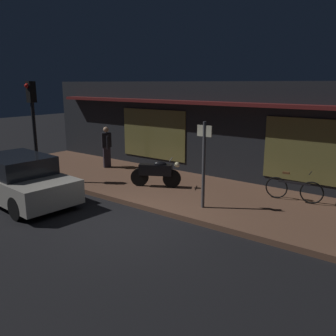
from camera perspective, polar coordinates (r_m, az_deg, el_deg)
The scene contains 9 objects.
ground_plane at distance 9.38m, azimuth -6.56°, elevation -8.83°, with size 60.00×60.00×0.00m, color black.
sidewalk_slab at distance 11.57m, azimuth 3.72°, elevation -4.00°, with size 18.00×4.00×0.15m, color brown.
storefront_building at distance 14.10m, azimuth 11.48°, elevation 6.13°, with size 18.00×3.30×3.60m.
motorcycle at distance 11.84m, azimuth -1.84°, elevation -0.69°, with size 1.56×0.94×0.97m.
bicycle_parked at distance 11.08m, azimuth 19.46°, elevation -3.21°, with size 1.65×0.42×0.91m.
person_photographer at distance 14.76m, azimuth -9.82°, elevation 3.46°, with size 0.57×0.44×1.67m.
sign_post at distance 9.69m, azimuth 5.76°, elevation 1.30°, with size 0.44×0.09×2.40m.
traffic_light_pole at distance 13.03m, azimuth -20.82°, elevation 7.92°, with size 0.24×0.33×3.60m.
parked_car_near at distance 11.68m, azimuth -22.77°, elevation -1.67°, with size 4.22×2.07×1.42m.
Camera 1 is at (6.04, -6.24, 3.55)m, focal length 38.05 mm.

